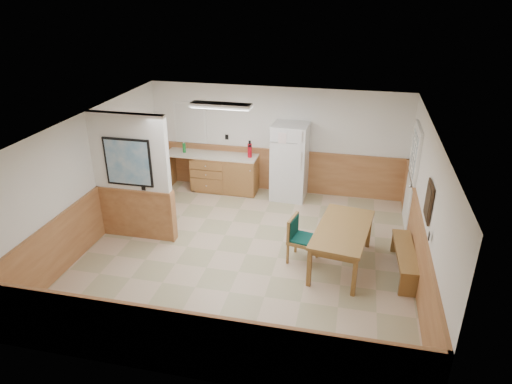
% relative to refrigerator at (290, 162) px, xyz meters
% --- Properties ---
extents(ground, '(6.00, 6.00, 0.00)m').
position_rel_refrigerator_xyz_m(ground, '(-0.38, -2.63, -0.88)').
color(ground, '#C5AA8D').
rests_on(ground, ground).
extents(ceiling, '(6.00, 6.00, 0.02)m').
position_rel_refrigerator_xyz_m(ceiling, '(-0.38, -2.63, 1.62)').
color(ceiling, white).
rests_on(ceiling, back_wall).
extents(back_wall, '(6.00, 0.02, 2.50)m').
position_rel_refrigerator_xyz_m(back_wall, '(-0.38, 0.37, 0.37)').
color(back_wall, white).
rests_on(back_wall, ground).
extents(right_wall, '(0.02, 6.00, 2.50)m').
position_rel_refrigerator_xyz_m(right_wall, '(2.62, -2.63, 0.37)').
color(right_wall, white).
rests_on(right_wall, ground).
extents(left_wall, '(0.02, 6.00, 2.50)m').
position_rel_refrigerator_xyz_m(left_wall, '(-3.38, -2.63, 0.37)').
color(left_wall, white).
rests_on(left_wall, ground).
extents(wainscot_back, '(6.00, 0.04, 1.00)m').
position_rel_refrigerator_xyz_m(wainscot_back, '(-0.38, 0.35, -0.38)').
color(wainscot_back, '#B37C47').
rests_on(wainscot_back, ground).
extents(wainscot_right, '(0.04, 6.00, 1.00)m').
position_rel_refrigerator_xyz_m(wainscot_right, '(2.60, -2.63, -0.38)').
color(wainscot_right, '#B37C47').
rests_on(wainscot_right, ground).
extents(wainscot_left, '(0.04, 6.00, 1.00)m').
position_rel_refrigerator_xyz_m(wainscot_left, '(-3.36, -2.63, -0.38)').
color(wainscot_left, '#B37C47').
rests_on(wainscot_left, ground).
extents(partition_wall, '(1.50, 0.20, 2.50)m').
position_rel_refrigerator_xyz_m(partition_wall, '(-2.63, -2.43, 0.35)').
color(partition_wall, white).
rests_on(partition_wall, ground).
extents(kitchen_counter, '(2.20, 0.61, 1.00)m').
position_rel_refrigerator_xyz_m(kitchen_counter, '(-1.59, 0.05, -0.42)').
color(kitchen_counter, olive).
rests_on(kitchen_counter, ground).
extents(exterior_door, '(0.07, 1.02, 2.15)m').
position_rel_refrigerator_xyz_m(exterior_door, '(2.59, -0.73, 0.17)').
color(exterior_door, white).
rests_on(exterior_door, ground).
extents(kitchen_window, '(0.80, 0.04, 1.00)m').
position_rel_refrigerator_xyz_m(kitchen_window, '(-2.48, 0.35, 0.67)').
color(kitchen_window, white).
rests_on(kitchen_window, back_wall).
extents(wall_painting, '(0.04, 0.50, 0.60)m').
position_rel_refrigerator_xyz_m(wall_painting, '(2.59, -2.93, 0.67)').
color(wall_painting, '#342214').
rests_on(wall_painting, right_wall).
extents(fluorescent_fixture, '(1.20, 0.30, 0.09)m').
position_rel_refrigerator_xyz_m(fluorescent_fixture, '(-1.18, -1.33, 1.56)').
color(fluorescent_fixture, white).
rests_on(fluorescent_fixture, ceiling).
extents(refrigerator, '(0.81, 0.74, 1.77)m').
position_rel_refrigerator_xyz_m(refrigerator, '(0.00, 0.00, 0.00)').
color(refrigerator, white).
rests_on(refrigerator, ground).
extents(dining_table, '(1.10, 1.82, 0.75)m').
position_rel_refrigerator_xyz_m(dining_table, '(1.34, -2.60, -0.23)').
color(dining_table, '#A2793B').
rests_on(dining_table, ground).
extents(dining_bench, '(0.38, 1.46, 0.45)m').
position_rel_refrigerator_xyz_m(dining_bench, '(2.42, -2.60, -0.55)').
color(dining_bench, '#A2793B').
rests_on(dining_bench, ground).
extents(dining_chair, '(0.74, 0.57, 0.85)m').
position_rel_refrigerator_xyz_m(dining_chair, '(0.57, -2.58, -0.39)').
color(dining_chair, '#A2793B').
rests_on(dining_chair, ground).
extents(fire_extinguisher, '(0.13, 0.13, 0.40)m').
position_rel_refrigerator_xyz_m(fire_extinguisher, '(-0.95, 0.06, 0.19)').
color(fire_extinguisher, red).
rests_on(fire_extinguisher, kitchen_counter).
extents(soap_bottle, '(0.09, 0.09, 0.23)m').
position_rel_refrigerator_xyz_m(soap_bottle, '(-2.55, 0.04, 0.13)').
color(soap_bottle, '#167B2D').
rests_on(soap_bottle, kitchen_counter).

